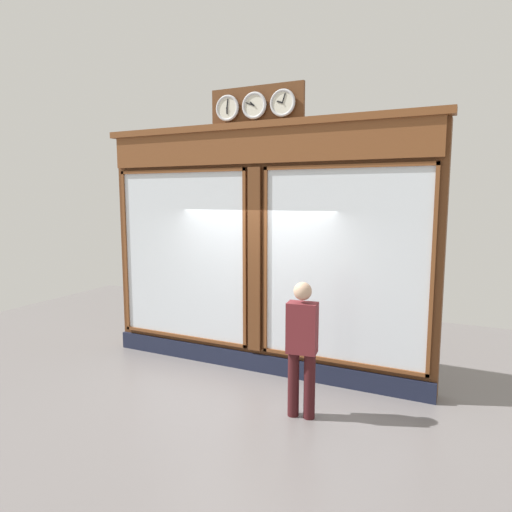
% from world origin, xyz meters
% --- Properties ---
extents(ground_plane, '(14.00, 14.00, 0.00)m').
position_xyz_m(ground_plane, '(0.00, 2.80, 0.00)').
color(ground_plane, slate).
extents(shop_facade, '(5.36, 0.42, 4.28)m').
position_xyz_m(shop_facade, '(0.00, -0.13, 1.91)').
color(shop_facade, '#5B3319').
rests_on(shop_facade, ground_plane).
extents(pedestrian, '(0.38, 0.26, 1.69)m').
position_xyz_m(pedestrian, '(-1.14, 1.10, 0.93)').
color(pedestrian, '#3A1316').
rests_on(pedestrian, ground_plane).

